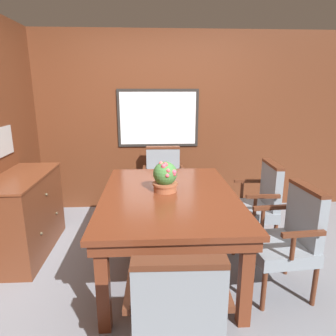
{
  "coord_description": "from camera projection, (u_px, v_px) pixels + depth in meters",
  "views": [
    {
      "loc": [
        -0.14,
        -2.42,
        1.69
      ],
      "look_at": [
        0.02,
        0.32,
        0.96
      ],
      "focal_mm": 32.0,
      "sensor_mm": 36.0,
      "label": 1
    }
  ],
  "objects": [
    {
      "name": "chair_head_near",
      "position": [
        177.0,
        318.0,
        1.6
      ],
      "size": [
        0.55,
        0.5,
        0.94
      ],
      "rotation": [
        0.0,
        0.0,
        3.12
      ],
      "color": "#562B19",
      "rests_on": "ground_plane"
    },
    {
      "name": "sideboard_cabinet",
      "position": [
        25.0,
        215.0,
        3.11
      ],
      "size": [
        0.49,
        1.11,
        0.85
      ],
      "color": "brown",
      "rests_on": "ground_plane"
    },
    {
      "name": "chair_right_far",
      "position": [
        258.0,
        201.0,
        3.25
      ],
      "size": [
        0.51,
        0.56,
        0.94
      ],
      "rotation": [
        0.0,
        0.0,
        -1.61
      ],
      "color": "#562B19",
      "rests_on": "ground_plane"
    },
    {
      "name": "ground_plane",
      "position": [
        168.0,
        277.0,
        2.77
      ],
      "size": [
        14.0,
        14.0,
        0.0
      ],
      "primitive_type": "plane",
      "color": "gray"
    },
    {
      "name": "chair_head_far",
      "position": [
        163.0,
        180.0,
        4.02
      ],
      "size": [
        0.55,
        0.5,
        0.94
      ],
      "rotation": [
        0.0,
        0.0,
        -0.02
      ],
      "color": "#562B19",
      "rests_on": "ground_plane"
    },
    {
      "name": "dining_table",
      "position": [
        169.0,
        203.0,
        2.77
      ],
      "size": [
        1.22,
        1.73,
        0.76
      ],
      "color": "maroon",
      "rests_on": "ground_plane"
    },
    {
      "name": "chair_right_near",
      "position": [
        288.0,
        236.0,
        2.48
      ],
      "size": [
        0.53,
        0.57,
        0.94
      ],
      "rotation": [
        0.0,
        0.0,
        -1.49
      ],
      "color": "#562B19",
      "rests_on": "ground_plane"
    },
    {
      "name": "potted_plant",
      "position": [
        165.0,
        177.0,
        2.77
      ],
      "size": [
        0.23,
        0.25,
        0.29
      ],
      "color": "#9E5638",
      "rests_on": "dining_table"
    },
    {
      "name": "wall_back",
      "position": [
        161.0,
        123.0,
        4.19
      ],
      "size": [
        7.2,
        0.08,
        2.45
      ],
      "color": "#5B2D19",
      "rests_on": "ground_plane"
    }
  ]
}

